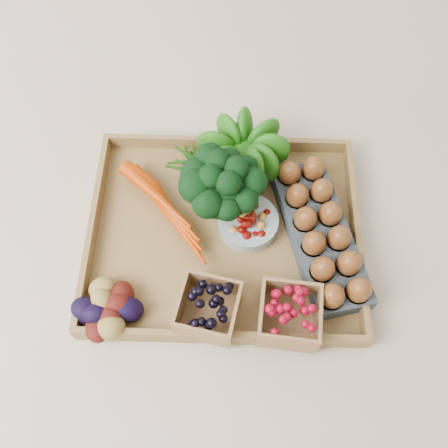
{
  "coord_description": "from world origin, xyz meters",
  "views": [
    {
      "loc": [
        0.01,
        -0.46,
        0.94
      ],
      "look_at": [
        0.0,
        0.0,
        0.06
      ],
      "focal_mm": 40.0,
      "sensor_mm": 36.0,
      "label": 1
    }
  ],
  "objects_px": {
    "tray": "(224,236)",
    "egg_carton": "(319,236)",
    "cherry_bowl": "(248,223)",
    "broccoli": "(223,197)"
  },
  "relations": [
    {
      "from": "tray",
      "to": "cherry_bowl",
      "type": "xyz_separation_m",
      "value": [
        0.05,
        0.02,
        0.02
      ]
    },
    {
      "from": "tray",
      "to": "egg_carton",
      "type": "xyz_separation_m",
      "value": [
        0.19,
        -0.01,
        0.03
      ]
    },
    {
      "from": "tray",
      "to": "egg_carton",
      "type": "height_order",
      "value": "egg_carton"
    },
    {
      "from": "tray",
      "to": "broccoli",
      "type": "height_order",
      "value": "broccoli"
    },
    {
      "from": "broccoli",
      "to": "egg_carton",
      "type": "height_order",
      "value": "broccoli"
    },
    {
      "from": "tray",
      "to": "broccoli",
      "type": "distance_m",
      "value": 0.09
    },
    {
      "from": "tray",
      "to": "egg_carton",
      "type": "distance_m",
      "value": 0.2
    },
    {
      "from": "tray",
      "to": "broccoli",
      "type": "relative_size",
      "value": 3.34
    },
    {
      "from": "tray",
      "to": "egg_carton",
      "type": "bearing_deg",
      "value": -2.23
    },
    {
      "from": "cherry_bowl",
      "to": "egg_carton",
      "type": "relative_size",
      "value": 0.38
    }
  ]
}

